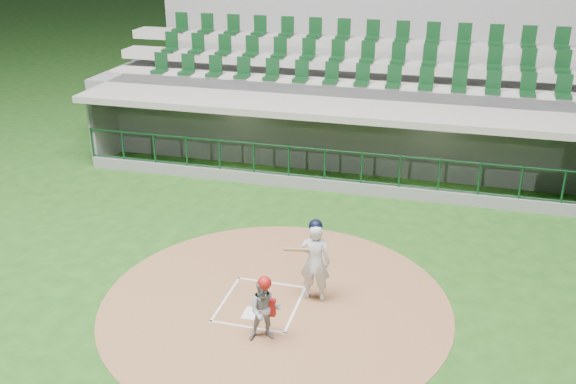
# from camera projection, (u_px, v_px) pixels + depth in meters

# --- Properties ---
(ground) EXTENTS (120.00, 120.00, 0.00)m
(ground) POSITION_uv_depth(u_px,v_px,m) (264.00, 297.00, 13.44)
(ground) COLOR #1C4614
(ground) RESTS_ON ground
(dirt_circle) EXTENTS (7.20, 7.20, 0.01)m
(dirt_circle) POSITION_uv_depth(u_px,v_px,m) (276.00, 304.00, 13.19)
(dirt_circle) COLOR brown
(dirt_circle) RESTS_ON ground
(home_plate) EXTENTS (0.43, 0.43, 0.02)m
(home_plate) POSITION_uv_depth(u_px,v_px,m) (254.00, 314.00, 12.81)
(home_plate) COLOR white
(home_plate) RESTS_ON dirt_circle
(batter_box_chalk) EXTENTS (1.55, 1.80, 0.01)m
(batter_box_chalk) POSITION_uv_depth(u_px,v_px,m) (260.00, 304.00, 13.17)
(batter_box_chalk) COLOR white
(batter_box_chalk) RESTS_ON ground
(dugout_structure) EXTENTS (16.40, 3.70, 3.00)m
(dugout_structure) POSITION_uv_depth(u_px,v_px,m) (341.00, 140.00, 19.98)
(dugout_structure) COLOR slate
(dugout_structure) RESTS_ON ground
(seating_deck) EXTENTS (17.00, 6.72, 5.15)m
(seating_deck) POSITION_uv_depth(u_px,v_px,m) (355.00, 100.00, 22.58)
(seating_deck) COLOR slate
(seating_deck) RESTS_ON ground
(batter) EXTENTS (0.86, 0.85, 1.82)m
(batter) POSITION_uv_depth(u_px,v_px,m) (315.00, 260.00, 13.01)
(batter) COLOR silver
(batter) RESTS_ON dirt_circle
(catcher) EXTENTS (0.74, 0.65, 1.34)m
(catcher) POSITION_uv_depth(u_px,v_px,m) (265.00, 309.00, 11.83)
(catcher) COLOR gray
(catcher) RESTS_ON dirt_circle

